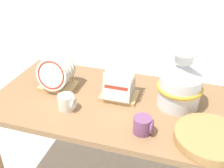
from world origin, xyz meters
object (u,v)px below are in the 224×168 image
at_px(mug_plum_glaze, 143,125).
at_px(ceramic_vase, 180,83).
at_px(mug_cream_glaze, 67,102).
at_px(wicker_charger_stack, 210,138).
at_px(dish_rack_round_plates, 56,76).
at_px(dish_rack_square_plates, 119,88).

bearing_deg(mug_plum_glaze, ceramic_vase, 64.08).
bearing_deg(mug_cream_glaze, wicker_charger_stack, -3.33).
distance_m(wicker_charger_stack, mug_plum_glaze, 0.31).
relative_size(ceramic_vase, dish_rack_round_plates, 1.52).
bearing_deg(mug_cream_glaze, dish_rack_square_plates, 39.51).
relative_size(dish_rack_square_plates, wicker_charger_stack, 0.64).
xyz_separation_m(ceramic_vase, mug_cream_glaze, (-0.58, -0.22, -0.10)).
height_order(dish_rack_round_plates, mug_plum_glaze, dish_rack_round_plates).
distance_m(dish_rack_round_plates, mug_plum_glaze, 0.65).
bearing_deg(ceramic_vase, dish_rack_round_plates, -177.29).
relative_size(wicker_charger_stack, mug_plum_glaze, 3.40).
xyz_separation_m(dish_rack_round_plates, dish_rack_square_plates, (0.40, 0.01, -0.03)).
bearing_deg(mug_cream_glaze, ceramic_vase, 20.81).
distance_m(mug_cream_glaze, mug_plum_glaze, 0.45).
distance_m(dish_rack_round_plates, dish_rack_square_plates, 0.40).
xyz_separation_m(ceramic_vase, mug_plum_glaze, (-0.14, -0.29, -0.10)).
bearing_deg(ceramic_vase, wicker_charger_stack, -57.07).
xyz_separation_m(dish_rack_square_plates, mug_plum_glaze, (0.20, -0.27, -0.02)).
bearing_deg(wicker_charger_stack, mug_plum_glaze, -175.27).
relative_size(ceramic_vase, wicker_charger_stack, 1.01).
bearing_deg(dish_rack_round_plates, ceramic_vase, 2.71).
bearing_deg(dish_rack_round_plates, dish_rack_square_plates, 2.15).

